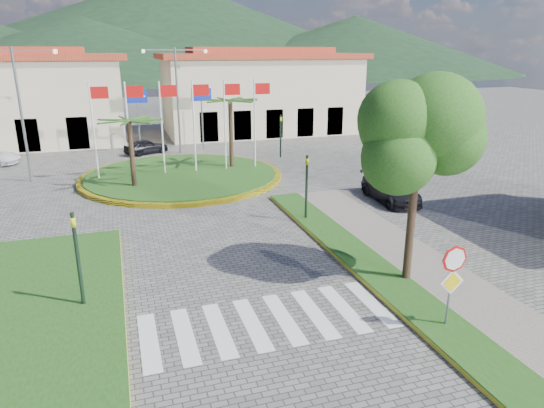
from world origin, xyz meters
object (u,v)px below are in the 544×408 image
object	(u,v)px
stop_sign	(453,274)
car_dark_a	(146,147)
car_side_right	(390,189)
roundabout_island	(182,175)
deciduous_tree	(419,136)
car_dark_b	(204,134)

from	to	relation	value
stop_sign	car_dark_a	xyz separation A→B (m)	(-6.50, 28.50, -1.21)
car_dark_a	car_side_right	world-z (taller)	car_side_right
roundabout_island	car_side_right	world-z (taller)	roundabout_island
car_dark_a	roundabout_island	bearing A→B (deg)	166.25
deciduous_tree	car_dark_a	distance (m)	26.83
roundabout_island	car_dark_a	distance (m)	8.62
deciduous_tree	car_side_right	size ratio (longest dim) A/B	1.52
deciduous_tree	car_dark_b	size ratio (longest dim) A/B	2.09
roundabout_island	car_side_right	distance (m)	13.05
stop_sign	car_dark_a	bearing A→B (deg)	102.85
car_dark_a	car_side_right	bearing A→B (deg)	-169.77
stop_sign	car_side_right	size ratio (longest dim) A/B	0.59
car_dark_a	car_dark_b	distance (m)	7.22
roundabout_island	car_dark_a	size ratio (longest dim) A/B	3.74
stop_sign	car_side_right	world-z (taller)	stop_sign
roundabout_island	stop_sign	distance (m)	20.69
deciduous_tree	car_dark_a	size ratio (longest dim) A/B	2.00
car_dark_b	car_side_right	world-z (taller)	car_side_right
stop_sign	car_dark_a	distance (m)	29.26
roundabout_island	car_side_right	size ratio (longest dim) A/B	2.84
deciduous_tree	car_dark_b	distance (m)	30.61
stop_sign	car_dark_a	size ratio (longest dim) A/B	0.78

